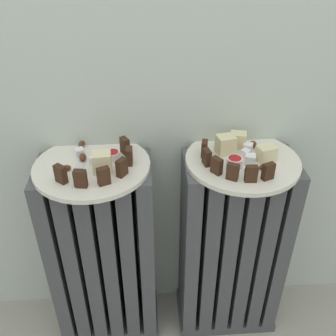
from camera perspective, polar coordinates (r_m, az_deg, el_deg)
The scene contains 35 objects.
radiator_left at distance 1.17m, azimuth -9.50°, elevation -12.70°, with size 0.31×0.17×0.61m.
radiator_right at distance 1.19m, azimuth 9.33°, elevation -11.82°, with size 0.31×0.17×0.61m.
plate_left at distance 0.97m, azimuth -11.20°, elevation 0.28°, with size 0.29×0.29×0.01m, color silver.
plate_right at distance 0.99m, azimuth 10.96°, elevation 1.08°, with size 0.29×0.29×0.01m, color silver.
dark_cake_slice_left_0 at distance 0.91m, azimuth -15.62°, elevation -0.88°, with size 0.03×0.02×0.04m, color #382114.
dark_cake_slice_left_1 at distance 0.88m, azimuth -12.86°, elevation -1.56°, with size 0.03×0.02×0.04m, color #382114.
dark_cake_slice_left_2 at distance 0.88m, azimuth -9.52°, elevation -1.19°, with size 0.03×0.02×0.04m, color #382114.
dark_cake_slice_left_3 at distance 0.90m, azimuth -6.86°, elevation 0.08°, with size 0.03×0.02×0.04m, color #382114.
dark_cake_slice_left_4 at distance 0.94m, azimuth -5.76°, elevation 1.76°, with size 0.03×0.02×0.04m, color #382114.
dark_cake_slice_left_5 at distance 0.99m, azimuth -6.41°, elevation 3.27°, with size 0.03×0.02×0.04m, color #382114.
marble_cake_slice_left_0 at distance 0.92m, azimuth -9.75°, elevation 0.86°, with size 0.04×0.04×0.05m, color beige.
turkish_delight_left_0 at distance 1.00m, azimuth -12.94°, elevation 2.29°, with size 0.02×0.02×0.02m, color white.
turkish_delight_left_1 at distance 0.96m, azimuth -10.90°, elevation 1.03°, with size 0.02×0.02×0.02m, color white.
medjool_date_left_0 at distance 0.92m, azimuth -12.77°, elevation -0.75°, with size 0.03×0.02×0.02m, color #4C2814.
medjool_date_left_1 at distance 0.95m, azimuth -14.92°, elevation -0.04°, with size 0.03×0.02×0.01m, color #4C2814.
medjool_date_left_2 at distance 0.98m, azimuth -12.50°, elevation 1.55°, with size 0.03×0.02×0.02m, color #4C2814.
medjool_date_left_3 at distance 1.04m, azimuth -12.67°, elevation 3.46°, with size 0.03×0.01×0.02m, color #4C2814.
jam_bowl_left at distance 0.97m, azimuth -8.21°, elevation 1.88°, with size 0.04×0.04×0.02m.
dark_cake_slice_right_0 at distance 0.97m, azimuth 5.41°, elevation 2.89°, with size 0.03×0.01×0.04m, color #382114.
dark_cake_slice_right_1 at distance 0.94m, azimuth 5.77°, elevation 1.58°, with size 0.03×0.01×0.04m, color #382114.
dark_cake_slice_right_2 at distance 0.91m, azimuth 7.22°, elevation 0.34°, with size 0.03×0.01×0.04m, color #382114.
dark_cake_slice_right_3 at distance 0.89m, azimuth 9.55°, elevation -0.55°, with size 0.03×0.01×0.04m, color #382114.
dark_cake_slice_right_4 at distance 0.90m, azimuth 12.23°, elevation -0.85°, with size 0.03×0.01×0.04m, color #382114.
dark_cake_slice_right_5 at distance 0.91m, azimuth 14.64°, elevation -0.49°, with size 0.03×0.01×0.04m, color #382114.
marble_cake_slice_right_0 at distance 1.02m, azimuth 10.31°, elevation 4.12°, with size 0.04×0.03×0.04m, color beige.
marble_cake_slice_right_1 at distance 0.98m, azimuth 14.32°, elevation 2.11°, with size 0.04×0.03×0.04m, color beige.
marble_cake_slice_right_2 at distance 0.99m, azimuth 8.53°, elevation 3.43°, with size 0.04×0.04×0.05m, color beige.
turkish_delight_right_0 at distance 0.96m, azimuth 12.08°, elevation 1.26°, with size 0.02×0.02×0.02m, color white.
turkish_delight_right_1 at distance 0.99m, azimuth 11.44°, elevation 2.13°, with size 0.02×0.02×0.02m, color white.
turkish_delight_right_2 at distance 1.01m, azimuth 11.73°, elevation 3.00°, with size 0.02×0.02×0.02m, color white.
medjool_date_right_0 at distance 0.95m, azimuth 13.97°, elevation 0.19°, with size 0.03×0.01×0.02m, color #4C2814.
medjool_date_right_1 at distance 1.04m, azimuth 12.46°, elevation 3.45°, with size 0.02×0.02×0.02m, color #4C2814.
medjool_date_right_2 at distance 0.93m, azimuth 11.88°, elevation -0.47°, with size 0.03×0.02×0.02m, color #4C2814.
jam_bowl_right at distance 0.94m, azimuth 9.82°, elevation 0.89°, with size 0.04×0.04×0.03m.
fork at distance 0.94m, azimuth -13.20°, elevation -0.79°, with size 0.02×0.10×0.00m.
Camera 1 is at (-0.05, -0.52, 1.14)m, focal length 41.15 mm.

